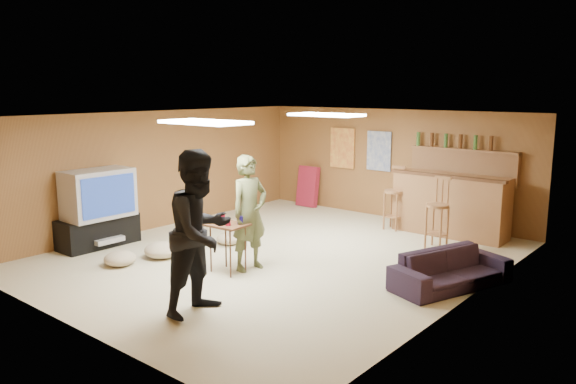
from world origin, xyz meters
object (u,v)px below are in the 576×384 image
Objects in this scene: tray_table at (228,248)px; sofa at (451,269)px; tv_body at (98,194)px; person_black at (200,232)px; person_olive at (249,213)px; bar_counter at (450,205)px.

sofa is at bearing 28.05° from tray_table.
tv_body reaches higher than sofa.
person_black is (3.40, -0.78, 0.07)m from tv_body.
tv_body is 2.82m from person_olive.
person_black is at bearing -148.97° from person_olive.
person_black is 2.71× the size of tray_table.
person_black is 1.15× the size of sofa.
person_black reaches higher than tv_body.
person_olive is (-1.42, -3.71, 0.29)m from bar_counter.
sofa is at bearing -39.98° from person_black.
sofa is (1.16, -2.57, -0.30)m from bar_counter.
tray_table is at bearing 29.36° from person_black.
sofa is 2.35× the size of tray_table.
person_olive is (2.73, 0.74, -0.06)m from tv_body.
tv_body is 3.49m from person_black.
tray_table is (2.59, 0.43, -0.54)m from tv_body.
person_black is 3.36m from sofa.
bar_counter is 3.99m from person_olive.
bar_counter is 5.30m from person_black.
person_olive reaches higher than sofa.
tv_body reaches higher than bar_counter.
person_olive is at bearing -111.00° from bar_counter.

